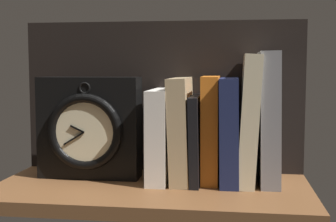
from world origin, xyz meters
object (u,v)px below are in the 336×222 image
Objects in this scene: book_white_catcher at (161,135)px; book_gray_chess at (269,118)px; book_navy_bierce at (229,130)px; book_orange_pandolfini at (211,129)px; book_tan_shortstories at (181,129)px; book_cream_twain at (249,119)px; framed_clock at (89,128)px; book_black_skeptic at (196,138)px.

book_gray_chess is at bearing 0.00° from book_white_catcher.
book_white_catcher is 13.88cm from book_navy_bierce.
book_orange_pandolfini is 3.76cm from book_navy_bierce.
book_tan_shortstories is 1.00× the size of book_navy_bierce.
book_cream_twain is (17.61, -0.00, 3.46)cm from book_white_catcher.
book_navy_bierce and framed_clock have the same top height.
book_orange_pandolfini reaches higher than book_white_catcher.
book_cream_twain is 3.85cm from book_gray_chess.
book_gray_chess is (21.45, 0.00, 3.75)cm from book_white_catcher.
book_black_skeptic is 6.85cm from book_navy_bierce.
book_cream_twain is at bearing 0.00° from book_navy_bierce.
book_cream_twain reaches higher than book_black_skeptic.
book_navy_bierce is 0.82× the size of book_cream_twain.
book_tan_shortstories is at bearing 0.00° from book_white_catcher.
book_navy_bierce is 0.80× the size of book_gray_chess.
book_gray_chess reaches higher than book_navy_bierce.
framed_clock is at bearing -178.30° from book_orange_pandolfini.
book_gray_chess is (17.29, 0.00, 2.57)cm from book_tan_shortstories.
book_orange_pandolfini reaches higher than book_navy_bierce.
book_navy_bierce reaches higher than book_white_catcher.
book_cream_twain reaches higher than book_white_catcher.
book_black_skeptic is 14.88cm from book_gray_chess.
book_white_catcher is 1.07× the size of book_black_skeptic.
book_cream_twain is at bearing -0.00° from book_white_catcher.
framed_clock reaches higher than book_black_skeptic.
book_navy_bierce is 8.04cm from book_gray_chess.
book_white_catcher is at bearing -180.00° from book_black_skeptic.
book_white_catcher is 15.05cm from framed_clock.
book_tan_shortstories is 0.80× the size of book_gray_chess.
book_gray_chess is at bearing 0.00° from book_navy_bierce.
book_gray_chess is at bearing 0.00° from book_tan_shortstories.
book_white_catcher is at bearing 180.00° from book_cream_twain.
book_tan_shortstories is 9.67cm from book_navy_bierce.
book_cream_twain reaches higher than book_orange_pandolfini.
book_navy_bierce is at bearing 1.48° from framed_clock.
book_black_skeptic is 0.82× the size of framed_clock.
framed_clock is (-25.06, -0.75, -0.18)cm from book_orange_pandolfini.
book_orange_pandolfini is at bearing 1.70° from framed_clock.
framed_clock is (-14.98, -0.75, 1.16)cm from book_white_catcher.
book_black_skeptic is at bearing 180.00° from book_orange_pandolfini.
book_gray_chess reaches higher than book_tan_shortstories.
book_navy_bierce is 28.83cm from framed_clock.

